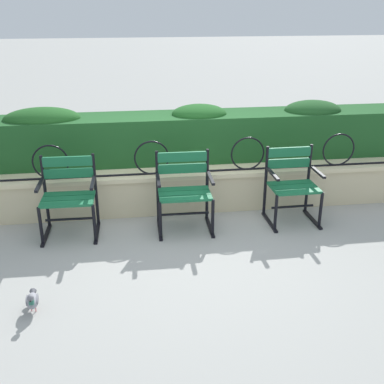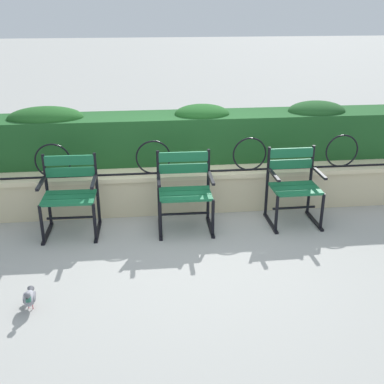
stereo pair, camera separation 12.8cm
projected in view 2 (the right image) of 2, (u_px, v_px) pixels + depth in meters
ground_plane at (193, 244)px, 5.07m from camera, size 60.00×60.00×0.00m
stone_wall at (185, 190)px, 5.82m from camera, size 6.87×0.41×0.51m
iron_arch_fence at (159, 160)px, 5.56m from camera, size 6.34×0.02×0.42m
hedge_row at (181, 134)px, 6.04m from camera, size 6.74×0.61×0.73m
park_chair_left at (70, 193)px, 5.18m from camera, size 0.61×0.53×0.87m
park_chair_centre at (185, 189)px, 5.28m from camera, size 0.63×0.53×0.88m
park_chair_right at (294, 184)px, 5.43m from camera, size 0.58×0.53×0.87m
pigeon_near_chairs at (29, 297)px, 3.97m from camera, size 0.12×0.29×0.22m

